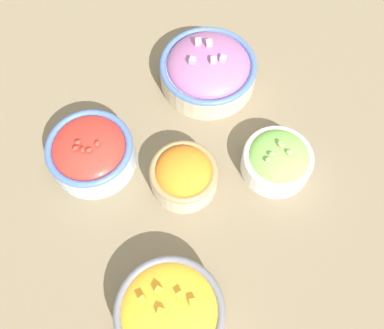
{
  "coord_description": "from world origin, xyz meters",
  "views": [
    {
      "loc": [
        0.27,
        -0.14,
        0.68
      ],
      "look_at": [
        0.0,
        0.0,
        0.03
      ],
      "focal_mm": 40.0,
      "sensor_mm": 36.0,
      "label": 1
    }
  ],
  "objects_px": {
    "bowl_lettuce": "(277,160)",
    "bowl_cherry_tomatoes": "(91,152)",
    "bowl_red_onion": "(208,69)",
    "bowl_carrots": "(184,174)",
    "bowl_squash": "(170,313)"
  },
  "relations": [
    {
      "from": "bowl_red_onion",
      "to": "bowl_cherry_tomatoes",
      "type": "distance_m",
      "value": 0.26
    },
    {
      "from": "bowl_red_onion",
      "to": "bowl_carrots",
      "type": "bearing_deg",
      "value": -38.75
    },
    {
      "from": "bowl_lettuce",
      "to": "bowl_cherry_tomatoes",
      "type": "relative_size",
      "value": 0.82
    },
    {
      "from": "bowl_squash",
      "to": "bowl_cherry_tomatoes",
      "type": "height_order",
      "value": "bowl_cherry_tomatoes"
    },
    {
      "from": "bowl_carrots",
      "to": "bowl_red_onion",
      "type": "height_order",
      "value": "bowl_red_onion"
    },
    {
      "from": "bowl_lettuce",
      "to": "bowl_cherry_tomatoes",
      "type": "xyz_separation_m",
      "value": [
        -0.15,
        -0.27,
        0.01
      ]
    },
    {
      "from": "bowl_carrots",
      "to": "bowl_cherry_tomatoes",
      "type": "xyz_separation_m",
      "value": [
        -0.11,
        -0.12,
        0.0
      ]
    },
    {
      "from": "bowl_lettuce",
      "to": "bowl_squash",
      "type": "bearing_deg",
      "value": -62.86
    },
    {
      "from": "bowl_lettuce",
      "to": "bowl_cherry_tomatoes",
      "type": "distance_m",
      "value": 0.31
    },
    {
      "from": "bowl_cherry_tomatoes",
      "to": "bowl_squash",
      "type": "bearing_deg",
      "value": 1.04
    },
    {
      "from": "bowl_carrots",
      "to": "bowl_cherry_tomatoes",
      "type": "relative_size",
      "value": 0.77
    },
    {
      "from": "bowl_squash",
      "to": "bowl_lettuce",
      "type": "distance_m",
      "value": 0.3
    },
    {
      "from": "bowl_carrots",
      "to": "bowl_lettuce",
      "type": "xyz_separation_m",
      "value": [
        0.05,
        0.15,
        -0.0
      ]
    },
    {
      "from": "bowl_cherry_tomatoes",
      "to": "bowl_red_onion",
      "type": "bearing_deg",
      "value": 103.62
    },
    {
      "from": "bowl_squash",
      "to": "bowl_lettuce",
      "type": "xyz_separation_m",
      "value": [
        -0.14,
        0.27,
        -0.0
      ]
    }
  ]
}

